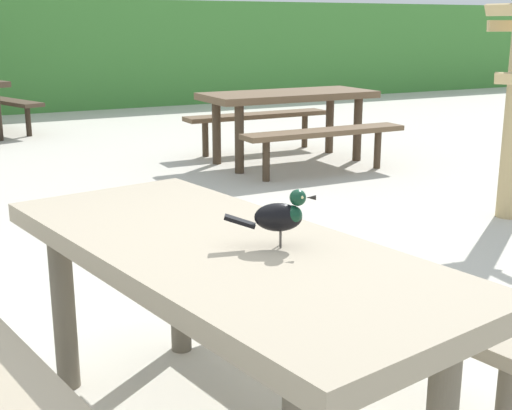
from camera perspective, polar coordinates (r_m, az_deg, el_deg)
name	(u,v)px	position (r m, az deg, el deg)	size (l,w,h in m)	color
picnic_table_foreground	(221,294)	(2.29, -2.92, -7.41)	(1.96, 1.98, 0.74)	gray
bird_grackle	(282,215)	(2.14, 2.14, -0.83)	(0.26, 0.16, 0.18)	black
picnic_table_mid_right	(288,110)	(7.25, 2.68, 7.89)	(1.80, 1.69, 0.74)	brown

